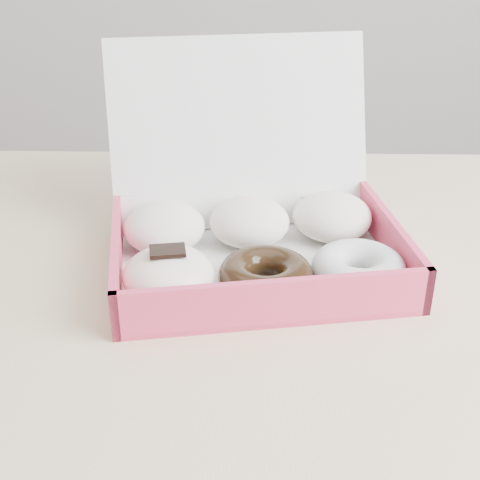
{
  "coord_description": "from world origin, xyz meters",
  "views": [
    {
      "loc": [
        -0.09,
        -0.63,
        1.14
      ],
      "look_at": [
        -0.11,
        0.03,
        0.78
      ],
      "focal_mm": 50.0,
      "sensor_mm": 36.0,
      "label": 1
    }
  ],
  "objects": [
    {
      "name": "table",
      "position": [
        0.0,
        0.0,
        0.67
      ],
      "size": [
        1.2,
        0.8,
        0.75
      ],
      "color": "tan",
      "rests_on": "ground"
    },
    {
      "name": "donut_box",
      "position": [
        -0.1,
        0.05,
        0.79
      ],
      "size": [
        0.36,
        0.34,
        0.23
      ],
      "rotation": [
        0.0,
        0.0,
        0.17
      ],
      "color": "silver",
      "rests_on": "table"
    },
    {
      "name": "newspapers",
      "position": [
        -0.1,
        0.26,
        0.77
      ],
      "size": [
        0.29,
        0.25,
        0.04
      ],
      "primitive_type": "cube",
      "rotation": [
        0.0,
        0.0,
        -0.23
      ],
      "color": "beige",
      "rests_on": "table"
    }
  ]
}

